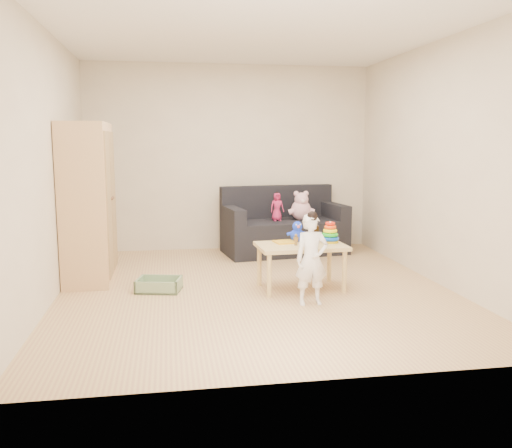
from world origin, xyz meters
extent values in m
plane|color=tan|center=(0.00, 0.00, 0.00)|extent=(4.50, 4.50, 0.00)
plane|color=white|center=(0.00, 0.00, 2.60)|extent=(4.50, 4.50, 0.00)
plane|color=beige|center=(0.00, 2.25, 1.30)|extent=(4.00, 0.00, 4.00)
plane|color=beige|center=(0.00, -2.25, 1.30)|extent=(4.00, 0.00, 4.00)
plane|color=beige|center=(-2.00, 0.00, 1.30)|extent=(0.00, 4.50, 4.50)
plane|color=beige|center=(2.00, 0.00, 1.30)|extent=(0.00, 4.50, 4.50)
cube|color=#EAB580|center=(-1.75, 0.67, 0.87)|extent=(0.48, 0.96, 1.73)
cube|color=black|center=(0.70, 1.78, 0.23)|extent=(1.74, 1.03, 0.46)
cube|color=#EDC982|center=(0.47, -0.08, 0.24)|extent=(0.93, 0.61, 0.48)
imported|color=white|center=(0.44, -0.62, 0.42)|extent=(0.32, 0.22, 0.84)
imported|color=#C4245A|center=(0.58, 1.72, 0.65)|extent=(0.21, 0.15, 0.37)
cylinder|color=gold|center=(0.80, -0.02, 0.49)|extent=(0.18, 0.18, 0.02)
cylinder|color=silver|center=(0.80, -0.02, 0.59)|extent=(0.02, 0.02, 0.21)
torus|color=blue|center=(0.80, -0.02, 0.52)|extent=(0.19, 0.19, 0.04)
torus|color=green|center=(0.80, -0.02, 0.56)|extent=(0.17, 0.17, 0.04)
torus|color=yellow|center=(0.80, -0.02, 0.60)|extent=(0.15, 0.15, 0.04)
torus|color=#FF490D|center=(0.80, -0.02, 0.64)|extent=(0.13, 0.13, 0.04)
torus|color=red|center=(0.80, -0.02, 0.68)|extent=(0.11, 0.11, 0.04)
cylinder|color=black|center=(0.68, 0.12, 0.56)|extent=(0.07, 0.07, 0.16)
cylinder|color=black|center=(0.68, 0.12, 0.65)|extent=(0.03, 0.03, 0.04)
cylinder|color=black|center=(0.68, 0.12, 0.67)|extent=(0.04, 0.04, 0.01)
cube|color=yellow|center=(0.32, 0.04, 0.48)|extent=(0.24, 0.24, 0.02)
camera|label=1|loc=(-0.89, -5.45, 1.53)|focal=38.00mm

